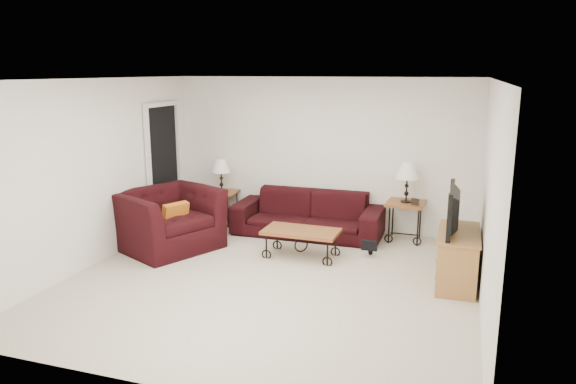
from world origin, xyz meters
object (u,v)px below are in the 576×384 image
object	(u,v)px
television	(459,210)
coffee_table	(301,243)
armchair	(168,220)
tv_stand	(457,258)
side_table_left	(222,207)
side_table_right	(405,221)
lamp_left	(221,175)
sofa	(308,214)
lamp_right	(407,182)
backpack	(371,240)

from	to	relation	value
television	coffee_table	bearing A→B (deg)	-98.69
armchair	tv_stand	distance (m)	4.11
side_table_left	armchair	xyz separation A→B (m)	(-0.18, -1.48, 0.16)
tv_stand	side_table_right	bearing A→B (deg)	117.50
lamp_left	coffee_table	distance (m)	2.27
television	tv_stand	bearing A→B (deg)	90.00
coffee_table	side_table_left	bearing A→B (deg)	145.71
sofa	side_table_right	world-z (taller)	sofa
side_table_right	tv_stand	bearing A→B (deg)	-62.50
side_table_left	side_table_right	distance (m)	3.12
sofa	side_table_left	size ratio (longest dim) A/B	4.21
armchair	television	bearing A→B (deg)	-65.28
lamp_left	lamp_right	bearing A→B (deg)	0.00
lamp_left	television	size ratio (longest dim) A/B	0.57
coffee_table	tv_stand	bearing A→B (deg)	-8.61
lamp_right	television	xyz separation A→B (m)	(0.79, -1.55, 0.02)
side_table_left	lamp_left	world-z (taller)	lamp_left
backpack	lamp_right	bearing A→B (deg)	86.46
side_table_right	lamp_right	size ratio (longest dim) A/B	1.00
lamp_left	side_table_left	bearing A→B (deg)	0.00
side_table_left	backpack	size ratio (longest dim) A/B	1.28
sofa	side_table_left	distance (m)	1.61
television	backpack	bearing A→B (deg)	-120.97
side_table_right	sofa	bearing A→B (deg)	-173.25
coffee_table	armchair	distance (m)	2.01
lamp_left	television	distance (m)	4.20
lamp_right	armchair	size ratio (longest dim) A/B	0.45
side_table_left	armchair	world-z (taller)	armchair
side_table_right	coffee_table	size ratio (longest dim) A/B	0.58
lamp_right	tv_stand	bearing A→B (deg)	-62.50
lamp_right	sofa	bearing A→B (deg)	-173.25
side_table_right	television	bearing A→B (deg)	-63.09
sofa	tv_stand	bearing A→B (deg)	-30.47
sofa	side_table_left	bearing A→B (deg)	173.56
side_table_left	lamp_right	world-z (taller)	lamp_right
side_table_right	television	distance (m)	1.85
lamp_left	backpack	distance (m)	2.93
sofa	tv_stand	distance (m)	2.70
lamp_right	backpack	xyz separation A→B (m)	(-0.39, -0.85, -0.71)
side_table_right	armchair	distance (m)	3.62
side_table_left	coffee_table	world-z (taller)	side_table_left
side_table_right	coffee_table	xyz separation A→B (m)	(-1.31, -1.23, -0.11)
lamp_left	lamp_right	xyz separation A→B (m)	(3.12, 0.00, 0.08)
lamp_right	coffee_table	world-z (taller)	lamp_right
lamp_right	backpack	world-z (taller)	lamp_right
armchair	tv_stand	world-z (taller)	armchair
side_table_right	backpack	size ratio (longest dim) A/B	1.40
coffee_table	television	world-z (taller)	television
backpack	tv_stand	bearing A→B (deg)	-9.54
lamp_right	television	world-z (taller)	lamp_right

